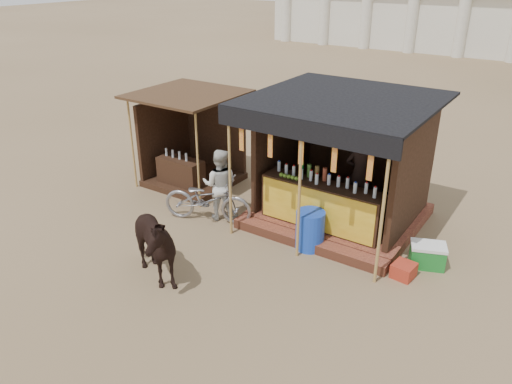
{
  "coord_description": "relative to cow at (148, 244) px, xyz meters",
  "views": [
    {
      "loc": [
        4.97,
        -5.85,
        5.25
      ],
      "look_at": [
        0.0,
        1.6,
        1.1
      ],
      "focal_mm": 35.0,
      "sensor_mm": 36.0,
      "label": 1
    }
  ],
  "objects": [
    {
      "name": "main_stall",
      "position": [
        1.85,
        3.95,
        0.31
      ],
      "size": [
        3.6,
        3.61,
        2.78
      ],
      "color": "brown",
      "rests_on": "ground"
    },
    {
      "name": "secondary_stall",
      "position": [
        -2.34,
        3.83,
        0.13
      ],
      "size": [
        2.4,
        2.4,
        2.38
      ],
      "color": "#382014",
      "rests_on": "ground"
    },
    {
      "name": "bystander",
      "position": [
        -0.39,
        2.59,
        0.09
      ],
      "size": [
        0.98,
        0.89,
        1.62
      ],
      "primitive_type": "imported",
      "rotation": [
        0.0,
        0.0,
        3.59
      ],
      "color": "beige",
      "rests_on": "ground"
    },
    {
      "name": "blue_barrel",
      "position": [
        1.88,
        2.55,
        -0.31
      ],
      "size": [
        0.67,
        0.67,
        0.8
      ],
      "primitive_type": "cylinder",
      "rotation": [
        0.0,
        0.0,
        0.18
      ],
      "color": "blue",
      "rests_on": "ground"
    },
    {
      "name": "cow",
      "position": [
        0.0,
        0.0,
        0.0
      ],
      "size": [
        1.86,
        1.3,
        1.43
      ],
      "primitive_type": "imported",
      "rotation": [
        0.0,
        0.0,
        1.23
      ],
      "color": "black",
      "rests_on": "ground"
    },
    {
      "name": "cooler",
      "position": [
        4.04,
        3.19,
        -0.48
      ],
      "size": [
        0.76,
        0.64,
        0.46
      ],
      "color": "#1B7A29",
      "rests_on": "ground"
    },
    {
      "name": "ground",
      "position": [
        0.83,
        0.59,
        -0.72
      ],
      "size": [
        120.0,
        120.0,
        0.0
      ],
      "primitive_type": "plane",
      "color": "#846B4C",
      "rests_on": "ground"
    },
    {
      "name": "red_crate",
      "position": [
        3.8,
        2.59,
        -0.58
      ],
      "size": [
        0.42,
        0.44,
        0.27
      ],
      "primitive_type": "cube",
      "rotation": [
        0.0,
        0.0,
        -0.11
      ],
      "color": "#A32C1B",
      "rests_on": "ground"
    },
    {
      "name": "motorbike",
      "position": [
        -0.53,
        2.32,
        -0.19
      ],
      "size": [
        2.11,
        1.31,
        1.04
      ],
      "primitive_type": "imported",
      "rotation": [
        0.0,
        0.0,
        1.91
      ],
      "color": "gray",
      "rests_on": "ground"
    }
  ]
}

